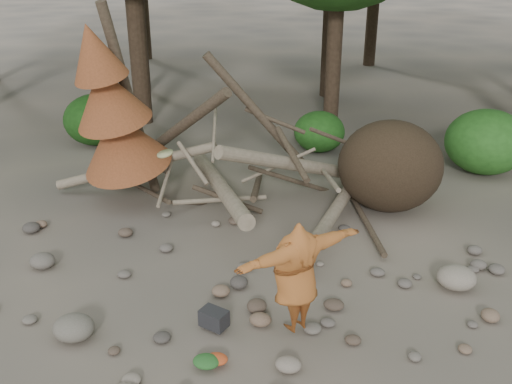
# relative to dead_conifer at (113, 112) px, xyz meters

# --- Properties ---
(ground) EXTENTS (120.00, 120.00, 0.00)m
(ground) POSITION_rel_dead_conifer_xyz_m (3.12, -3.37, -2.11)
(ground) COLOR #514C44
(ground) RESTS_ON ground
(deadfall_pile) EXTENTS (8.55, 5.24, 3.30)m
(deadfall_pile) POSITION_rel_dead_conifer_xyz_m (5.13, 0.87, -1.16)
(deadfall_pile) COLOR #332619
(deadfall_pile) RESTS_ON ground
(dead_conifer) EXTENTS (2.06, 2.16, 4.35)m
(dead_conifer) POSITION_rel_dead_conifer_xyz_m (0.00, 0.00, 0.00)
(dead_conifer) COLOR #4C3F30
(dead_conifer) RESTS_ON ground
(bush_left) EXTENTS (1.80, 1.80, 1.44)m
(bush_left) POSITION_rel_dead_conifer_xyz_m (-2.38, 3.83, -1.39)
(bush_left) COLOR #1A4612
(bush_left) RESTS_ON ground
(bush_mid) EXTENTS (1.40, 1.40, 1.12)m
(bush_mid) POSITION_rel_dead_conifer_xyz_m (3.92, 4.43, -1.55)
(bush_mid) COLOR #225919
(bush_mid) RESTS_ON ground
(bush_right) EXTENTS (2.00, 2.00, 1.60)m
(bush_right) POSITION_rel_dead_conifer_xyz_m (8.12, 3.63, -1.31)
(bush_right) COLOR #2B6920
(bush_right) RESTS_ON ground
(frisbee_thrower) EXTENTS (3.18, 1.91, 2.44)m
(frisbee_thrower) POSITION_rel_dead_conifer_xyz_m (4.32, -3.71, -1.16)
(frisbee_thrower) COLOR #A85B25
(frisbee_thrower) RESTS_ON ground
(backpack) EXTENTS (0.47, 0.40, 0.27)m
(backpack) POSITION_rel_dead_conifer_xyz_m (3.13, -3.89, -1.98)
(backpack) COLOR black
(backpack) RESTS_ON ground
(cloth_green) EXTENTS (0.37, 0.31, 0.14)m
(cloth_green) POSITION_rel_dead_conifer_xyz_m (3.25, -4.75, -2.04)
(cloth_green) COLOR #265D25
(cloth_green) RESTS_ON ground
(cloth_orange) EXTENTS (0.31, 0.26, 0.11)m
(cloth_orange) POSITION_rel_dead_conifer_xyz_m (3.37, -4.66, -2.05)
(cloth_orange) COLOR #BC4820
(cloth_orange) RESTS_ON ground
(boulder_front_left) EXTENTS (0.61, 0.55, 0.37)m
(boulder_front_left) POSITION_rel_dead_conifer_xyz_m (1.18, -4.49, -1.93)
(boulder_front_left) COLOR #6C665A
(boulder_front_left) RESTS_ON ground
(boulder_mid_right) EXTENTS (0.66, 0.59, 0.39)m
(boulder_mid_right) POSITION_rel_dead_conifer_xyz_m (6.82, -2.03, -1.91)
(boulder_mid_right) COLOR gray
(boulder_mid_right) RESTS_ON ground
(boulder_mid_left) EXTENTS (0.45, 0.41, 0.27)m
(boulder_mid_left) POSITION_rel_dead_conifer_xyz_m (-0.32, -2.76, -1.98)
(boulder_mid_left) COLOR #635D54
(boulder_mid_left) RESTS_ON ground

